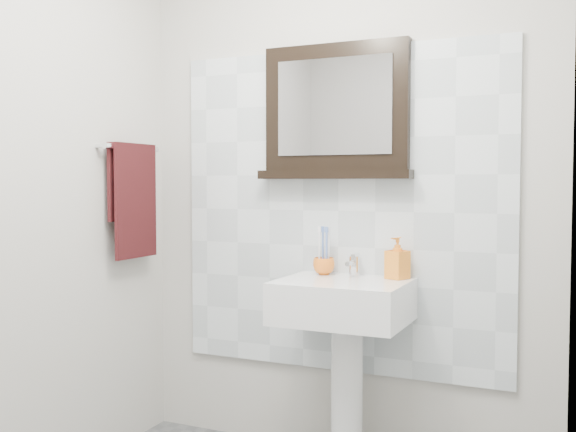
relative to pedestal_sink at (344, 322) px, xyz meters
The scene contains 10 objects.
back_wall 0.63m from the pedestal_sink, 114.23° to the left, with size 2.00×0.01×2.50m, color #B8B6AF.
right_wall 1.38m from the pedestal_sink, 44.20° to the right, with size 0.01×2.20×2.50m, color #B8B6AF.
splashback 0.53m from the pedestal_sink, 115.41° to the left, with size 1.60×0.02×1.50m, color silver.
pedestal_sink is the anchor object (origin of this frame).
toothbrush_cup 0.29m from the pedestal_sink, 138.72° to the left, with size 0.10×0.10×0.08m, color orange.
toothbrushes 0.36m from the pedestal_sink, 137.49° to the left, with size 0.05×0.04×0.21m.
soap_dispenser 0.37m from the pedestal_sink, 33.34° to the left, with size 0.08×0.08×0.18m, color orange.
framed_mirror 0.94m from the pedestal_sink, 120.64° to the left, with size 0.73×0.11×0.62m.
towel_bar 1.31m from the pedestal_sink, behind, with size 0.07×0.40×0.03m.
hand_towel 1.19m from the pedestal_sink, behind, with size 0.06×0.30×0.55m.
Camera 1 is at (1.08, -1.86, 1.28)m, focal length 42.00 mm.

